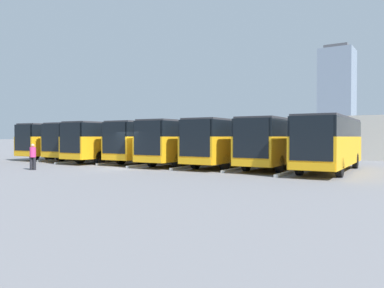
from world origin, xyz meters
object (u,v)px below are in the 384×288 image
(bus_1, at_px, (279,141))
(bus_6, at_px, (96,140))
(bus_3, at_px, (188,141))
(bus_4, at_px, (156,140))
(bus_2, at_px, (230,141))
(bus_0, at_px, (330,142))
(bus_5, at_px, (117,140))
(bus_7, at_px, (70,140))
(pedestrian, at_px, (33,156))

(bus_1, xyz_separation_m, bus_6, (17.81, 0.02, 0.00))
(bus_3, xyz_separation_m, bus_4, (3.56, -0.56, 0.00))
(bus_2, bearing_deg, bus_6, -3.56)
(bus_3, distance_m, bus_6, 10.70)
(bus_2, relative_size, bus_3, 1.00)
(bus_0, relative_size, bus_4, 1.00)
(bus_3, relative_size, bus_5, 1.00)
(bus_0, bearing_deg, bus_6, -4.20)
(bus_3, bearing_deg, bus_5, 1.01)
(bus_6, bearing_deg, bus_1, 177.69)
(bus_2, bearing_deg, bus_1, -177.36)
(bus_4, relative_size, bus_5, 1.00)
(bus_0, height_order, bus_1, same)
(bus_2, bearing_deg, bus_5, 1.05)
(bus_1, bearing_deg, bus_4, -2.55)
(bus_5, bearing_deg, bus_7, -8.43)
(bus_2, relative_size, bus_7, 1.00)
(bus_7, height_order, pedestrian, bus_7)
(bus_4, distance_m, bus_6, 7.12)
(bus_1, relative_size, bus_6, 1.00)
(bus_3, height_order, bus_4, same)
(bus_5, xyz_separation_m, pedestrian, (-1.27, 9.05, -0.94))
(bus_7, bearing_deg, bus_4, 178.85)
(bus_5, height_order, pedestrian, bus_5)
(bus_0, xyz_separation_m, bus_2, (7.12, -0.39, 0.00))
(bus_2, distance_m, bus_5, 10.70)
(bus_4, height_order, bus_5, same)
(bus_1, relative_size, bus_7, 1.00)
(bus_6, relative_size, bus_7, 1.00)
(bus_5, xyz_separation_m, bus_7, (7.12, -0.76, 0.00))
(bus_0, xyz_separation_m, pedestrian, (16.54, 9.30, -0.94))
(bus_3, relative_size, bus_4, 1.00)
(bus_2, xyz_separation_m, bus_6, (14.25, -0.29, 0.00))
(bus_0, distance_m, bus_1, 3.63)
(bus_2, height_order, bus_7, same)
(bus_5, bearing_deg, bus_2, -178.95)
(bus_2, bearing_deg, bus_3, 1.12)
(bus_1, bearing_deg, bus_5, 1.45)
(bus_0, xyz_separation_m, bus_5, (17.81, 0.25, 0.00))
(bus_5, bearing_deg, bus_1, -178.55)
(bus_0, relative_size, bus_7, 1.00)
(bus_5, bearing_deg, bus_6, -17.05)
(bus_3, relative_size, bus_7, 1.00)
(bus_0, bearing_deg, bus_2, -5.47)
(bus_6, bearing_deg, pedestrian, 113.45)
(bus_0, bearing_deg, bus_4, -5.31)
(bus_3, height_order, bus_7, same)
(bus_0, height_order, bus_3, same)
(bus_4, relative_size, bus_7, 1.00)
(bus_5, distance_m, pedestrian, 9.18)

